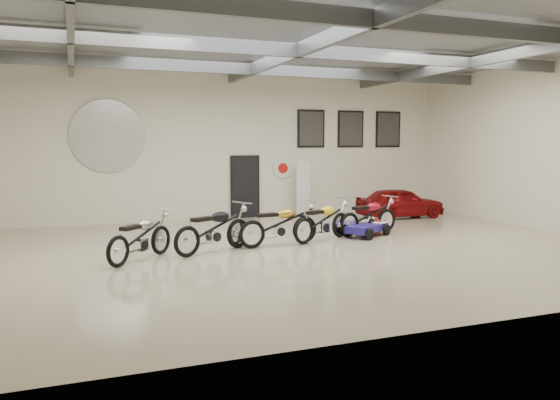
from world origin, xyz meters
name	(u,v)px	position (x,y,z in m)	size (l,w,h in m)	color
floor	(297,250)	(0.00, 0.00, 0.00)	(16.00, 12.00, 0.01)	tan
ceiling	(298,40)	(0.00, 0.00, 5.00)	(16.00, 12.00, 0.01)	slate
back_wall	(230,146)	(0.00, 6.00, 2.50)	(16.00, 0.02, 5.00)	#EEE6CC
right_wall	(551,146)	(8.00, 0.00, 2.50)	(0.02, 12.00, 5.00)	#EEE6CC
ceiling_beams	(298,51)	(0.00, 0.00, 4.75)	(15.80, 11.80, 0.32)	#55585C
door	(245,188)	(0.50, 5.95, 1.05)	(0.92, 0.08, 2.10)	black
logo_plaque	(108,136)	(-4.00, 5.95, 2.80)	(2.30, 0.06, 1.16)	silver
poster_left	(311,129)	(3.00, 5.96, 3.10)	(1.05, 0.08, 1.35)	black
poster_mid	(351,129)	(4.60, 5.96, 3.10)	(1.05, 0.08, 1.35)	black
poster_right	(388,129)	(6.20, 5.96, 3.10)	(1.05, 0.08, 1.35)	black
oil_sign	(283,168)	(1.90, 5.95, 1.70)	(0.72, 0.10, 0.72)	white
banner_stand	(303,189)	(2.51, 5.50, 0.96)	(0.52, 0.21, 1.93)	white
motorcycle_silver	(140,236)	(-3.72, 0.07, 0.55)	(2.10, 0.65, 1.09)	silver
motorcycle_black	(214,228)	(-1.99, 0.39, 0.58)	(2.24, 0.69, 1.16)	silver
motorcycle_gold	(279,224)	(-0.24, 0.64, 0.56)	(2.16, 0.67, 1.12)	silver
motorcycle_yellow	(323,220)	(1.10, 0.89, 0.55)	(2.12, 0.66, 1.10)	silver
motorcycle_red	(369,215)	(2.77, 1.38, 0.54)	(2.08, 0.64, 1.08)	silver
go_kart	(370,225)	(2.67, 1.13, 0.32)	(1.74, 0.78, 0.63)	navy
vintage_car	(400,203)	(5.52, 4.00, 0.53)	(3.10, 1.25, 1.06)	maroon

